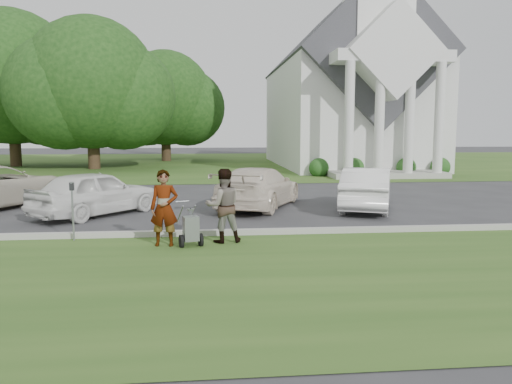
{
  "coord_description": "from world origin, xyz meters",
  "views": [
    {
      "loc": [
        -0.62,
        -11.36,
        2.56
      ],
      "look_at": [
        0.48,
        0.0,
        1.13
      ],
      "focal_mm": 35.0,
      "sensor_mm": 36.0,
      "label": 1
    }
  ],
  "objects": [
    {
      "name": "ground",
      "position": [
        0.0,
        0.0,
        0.0
      ],
      "size": [
        120.0,
        120.0,
        0.0
      ],
      "primitive_type": "plane",
      "color": "#333335",
      "rests_on": "ground"
    },
    {
      "name": "tree_far",
      "position": [
        -14.01,
        24.99,
        5.69
      ],
      "size": [
        11.64,
        9.2,
        10.73
      ],
      "color": "#332316",
      "rests_on": "ground"
    },
    {
      "name": "parking_meter_near",
      "position": [
        -3.72,
        0.29,
        0.87
      ],
      "size": [
        0.1,
        0.09,
        1.38
      ],
      "color": "gray",
      "rests_on": "ground"
    },
    {
      "name": "grass_strip",
      "position": [
        0.0,
        -3.0,
        0.01
      ],
      "size": [
        80.0,
        7.0,
        0.01
      ],
      "primitive_type": "cube",
      "color": "#2D4F1B",
      "rests_on": "ground"
    },
    {
      "name": "car_c",
      "position": [
        1.02,
        4.85,
        0.67
      ],
      "size": [
        3.57,
        4.99,
        1.34
      ],
      "primitive_type": "imported",
      "rotation": [
        0.0,
        0.0,
        2.73
      ],
      "color": "silver",
      "rests_on": "ground"
    },
    {
      "name": "striping_cart",
      "position": [
        -1.01,
        -0.56,
        0.39
      ],
      "size": [
        0.65,
        1.05,
        0.92
      ],
      "rotation": [
        0.0,
        0.0,
        0.27
      ],
      "color": "black",
      "rests_on": "ground"
    },
    {
      "name": "church_lawn",
      "position": [
        0.0,
        27.0,
        0.01
      ],
      "size": [
        80.0,
        30.0,
        0.01
      ],
      "primitive_type": "cube",
      "color": "#2D4F1B",
      "rests_on": "ground"
    },
    {
      "name": "curb",
      "position": [
        0.0,
        0.55,
        0.07
      ],
      "size": [
        80.0,
        0.18,
        0.15
      ],
      "primitive_type": "cube",
      "color": "#9E9E93",
      "rests_on": "ground"
    },
    {
      "name": "car_b",
      "position": [
        -3.98,
        3.81,
        0.68
      ],
      "size": [
        3.8,
        4.12,
        1.37
      ],
      "primitive_type": "imported",
      "rotation": [
        0.0,
        0.0,
        2.45
      ],
      "color": "white",
      "rests_on": "ground"
    },
    {
      "name": "tree_left",
      "position": [
        -8.01,
        21.99,
        5.11
      ],
      "size": [
        10.63,
        8.4,
        9.71
      ],
      "color": "#332316",
      "rests_on": "ground"
    },
    {
      "name": "car_d",
      "position": [
        4.45,
        4.15,
        0.68
      ],
      "size": [
        2.8,
        4.35,
        1.35
      ],
      "primitive_type": "imported",
      "rotation": [
        0.0,
        0.0,
        2.78
      ],
      "color": "white",
      "rests_on": "ground"
    },
    {
      "name": "person_right",
      "position": [
        -0.29,
        -0.2,
        0.84
      ],
      "size": [
        0.91,
        0.76,
        1.68
      ],
      "primitive_type": "imported",
      "rotation": [
        0.0,
        0.0,
        3.3
      ],
      "color": "#999999",
      "rests_on": "ground"
    },
    {
      "name": "person_left",
      "position": [
        -1.59,
        -0.42,
        0.84
      ],
      "size": [
        0.64,
        0.45,
        1.68
      ],
      "primitive_type": "imported",
      "rotation": [
        0.0,
        0.0,
        -0.07
      ],
      "color": "#999999",
      "rests_on": "ground"
    },
    {
      "name": "church",
      "position": [
        9.0,
        23.11,
        5.94
      ],
      "size": [
        9.19,
        19.0,
        24.1
      ],
      "color": "white",
      "rests_on": "ground"
    },
    {
      "name": "tree_back",
      "position": [
        -4.01,
        29.99,
        4.73
      ],
      "size": [
        9.61,
        7.6,
        8.89
      ],
      "color": "#332316",
      "rests_on": "ground"
    }
  ]
}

